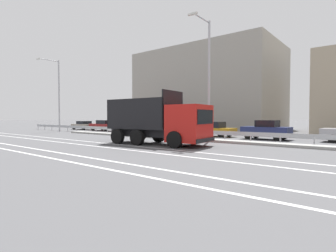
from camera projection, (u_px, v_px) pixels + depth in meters
ground_plane at (151, 142)px, 20.10m from camera, size 320.00×320.00×0.00m
lane_strip_0 at (138, 146)px, 16.77m from camera, size 54.93×0.16×0.01m
lane_strip_1 at (119, 149)px, 15.49m from camera, size 54.93×0.16×0.01m
lane_strip_2 at (71, 155)px, 13.09m from camera, size 54.93×0.16×0.01m
lane_strip_3 at (48, 158)px, 12.16m from camera, size 54.93×0.16×0.01m
median_island at (174, 138)px, 22.41m from camera, size 30.21×1.10×0.18m
median_guardrail at (182, 132)px, 23.32m from camera, size 54.93×0.09×0.78m
dump_truck at (169, 125)px, 17.56m from camera, size 7.60×3.32×3.64m
median_road_sign at (163, 125)px, 23.13m from camera, size 0.77×0.16×2.25m
street_lamp_0 at (57, 92)px, 33.56m from camera, size 0.71×2.72×9.18m
street_lamp_1 at (208, 74)px, 19.93m from camera, size 0.71×2.62×9.23m
parked_car_0 at (84, 125)px, 39.73m from camera, size 4.04×1.95×1.30m
parked_car_1 at (104, 125)px, 36.04m from camera, size 4.89×1.87×1.47m
parked_car_2 at (133, 126)px, 33.11m from camera, size 4.52×1.87×1.42m
parked_car_3 at (165, 128)px, 29.46m from camera, size 4.66×1.97×1.39m
parked_car_4 at (213, 129)px, 25.66m from camera, size 4.49×1.95×1.44m
parked_car_5 at (266, 130)px, 22.04m from camera, size 3.87×1.98×1.63m
background_building_0 at (208, 90)px, 42.93m from camera, size 22.04×13.02×12.54m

